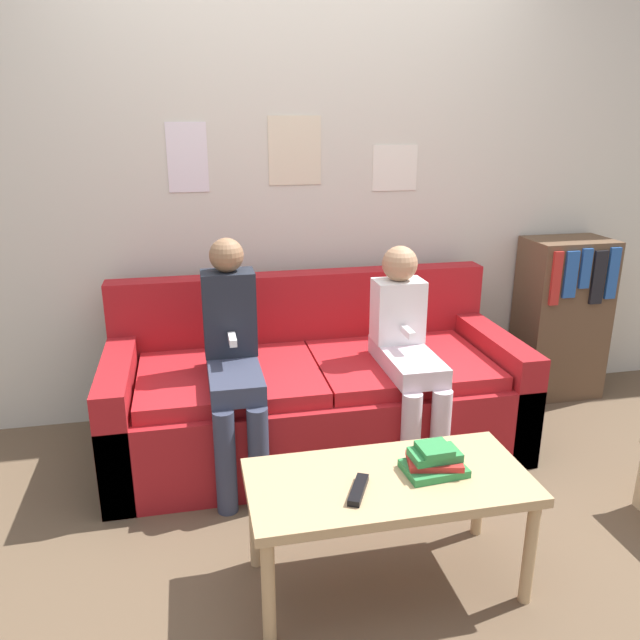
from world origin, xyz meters
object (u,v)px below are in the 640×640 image
couch (314,394)px  person_left (233,353)px  person_right (407,346)px  coffee_table (388,491)px  bookshelf (561,318)px  tv_remote (358,490)px

couch → person_left: (-0.41, -0.20, 0.33)m
person_left → person_right: (0.82, -0.01, -0.02)m
coffee_table → person_left: 1.00m
couch → person_left: size_ratio=1.82×
person_left → person_right: person_left is taller
couch → coffee_table: 1.06m
person_left → coffee_table: bearing=-61.6°
coffee_table → person_left: bearing=118.4°
person_right → couch: bearing=152.5°
person_left → person_right: bearing=-0.5°
couch → person_right: size_ratio=1.94×
bookshelf → tv_remote: bearing=-138.9°
person_right → bookshelf: bearing=24.3°
couch → person_right: bearing=-27.5°
tv_remote → bookshelf: bookshelf is taller
person_right → bookshelf: person_right is taller
coffee_table → bookshelf: size_ratio=1.03×
coffee_table → tv_remote: tv_remote is taller
coffee_table → person_right: 0.94m
person_left → bookshelf: size_ratio=1.16×
couch → person_left: 0.57m
couch → coffee_table: couch is taller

